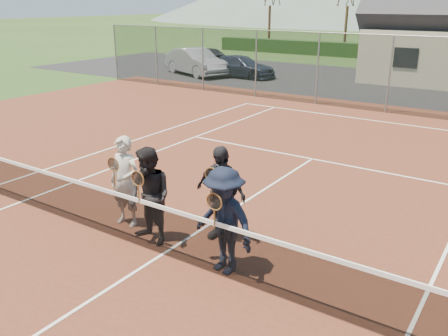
% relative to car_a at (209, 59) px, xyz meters
% --- Properties ---
extents(ground, '(220.00, 220.00, 0.00)m').
position_rel_car_a_xyz_m(ground, '(12.62, 0.91, -0.78)').
color(ground, '#294518').
rests_on(ground, ground).
extents(court_surface, '(30.00, 30.00, 0.02)m').
position_rel_car_a_xyz_m(court_surface, '(12.62, -19.09, -0.77)').
color(court_surface, '#562819').
rests_on(court_surface, ground).
extents(tarmac_carpark, '(40.00, 12.00, 0.01)m').
position_rel_car_a_xyz_m(tarmac_carpark, '(8.62, 0.91, -0.77)').
color(tarmac_carpark, black).
rests_on(tarmac_carpark, ground).
extents(car_a, '(4.81, 2.64, 1.55)m').
position_rel_car_a_xyz_m(car_a, '(0.00, 0.00, 0.00)').
color(car_a, black).
rests_on(car_a, ground).
extents(car_b, '(5.02, 3.24, 1.56)m').
position_rel_car_a_xyz_m(car_b, '(0.11, -1.57, 0.01)').
color(car_b, gray).
rests_on(car_b, ground).
extents(car_c, '(4.25, 1.78, 1.22)m').
position_rel_car_a_xyz_m(car_c, '(2.85, -0.83, -0.16)').
color(car_c, '#181E31').
rests_on(car_c, ground).
extents(court_markings, '(11.03, 23.83, 0.01)m').
position_rel_car_a_xyz_m(court_markings, '(12.62, -19.09, -0.75)').
color(court_markings, white).
rests_on(court_markings, court_surface).
extents(tennis_net, '(11.68, 0.08, 1.10)m').
position_rel_car_a_xyz_m(tennis_net, '(12.62, -19.09, -0.24)').
color(tennis_net, slate).
rests_on(tennis_net, ground).
extents(perimeter_fence, '(30.07, 0.07, 3.02)m').
position_rel_car_a_xyz_m(perimeter_fence, '(12.62, -5.59, 0.75)').
color(perimeter_fence, slate).
rests_on(perimeter_fence, ground).
extents(player_a, '(0.69, 0.53, 1.80)m').
position_rel_car_a_xyz_m(player_a, '(11.24, -18.54, 0.15)').
color(player_a, beige).
rests_on(player_a, court_surface).
extents(player_b, '(0.98, 0.82, 1.80)m').
position_rel_car_a_xyz_m(player_b, '(12.14, -18.84, 0.15)').
color(player_b, black).
rests_on(player_b, court_surface).
extents(player_c, '(1.07, 0.52, 1.80)m').
position_rel_car_a_xyz_m(player_c, '(13.10, -17.99, 0.15)').
color(player_c, black).
rests_on(player_c, court_surface).
extents(player_d, '(1.26, 0.87, 1.80)m').
position_rel_car_a_xyz_m(player_d, '(13.80, -18.91, 0.14)').
color(player_d, black).
rests_on(player_d, court_surface).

